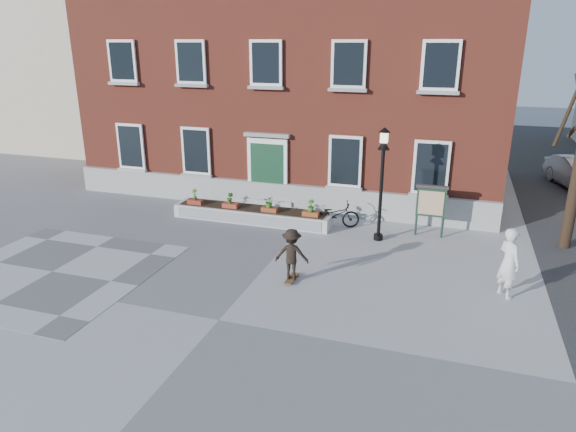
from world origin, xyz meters
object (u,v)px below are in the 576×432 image
(bicycle, at_px, (334,215))
(notice_board, at_px, (431,202))
(bystander, at_px, (509,263))
(skateboarder, at_px, (292,254))
(lamp_post, at_px, (382,169))

(bicycle, bearing_deg, notice_board, -106.17)
(bicycle, distance_m, bystander, 6.87)
(skateboarder, bearing_deg, lamp_post, 64.82)
(bystander, distance_m, skateboarder, 5.88)
(bystander, height_order, lamp_post, lamp_post)
(bicycle, bearing_deg, bystander, -143.08)
(bicycle, distance_m, lamp_post, 2.80)
(bicycle, relative_size, notice_board, 1.01)
(lamp_post, bearing_deg, notice_board, 28.67)
(notice_board, bearing_deg, bystander, -60.41)
(lamp_post, relative_size, notice_board, 2.10)
(lamp_post, distance_m, notice_board, 2.26)
(bicycle, xyz_separation_m, skateboarder, (-0.12, -4.74, 0.33))
(bicycle, distance_m, skateboarder, 4.75)
(lamp_post, bearing_deg, bystander, -38.44)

